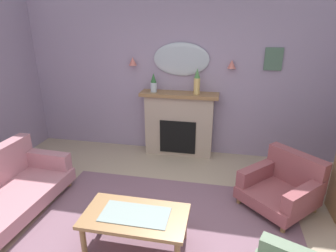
% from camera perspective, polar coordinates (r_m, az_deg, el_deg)
% --- Properties ---
extents(wall_back, '(6.97, 0.10, 2.94)m').
position_cam_1_polar(wall_back, '(5.07, 4.70, 10.60)').
color(wall_back, '#9E8CA8').
rests_on(wall_back, ground).
extents(patterned_rug, '(3.20, 2.40, 0.01)m').
position_cam_1_polar(patterned_rug, '(3.52, -1.09, -21.21)').
color(patterned_rug, '#7F5B6B').
rests_on(patterned_rug, ground).
extents(fireplace, '(1.36, 0.36, 1.16)m').
position_cam_1_polar(fireplace, '(5.12, 2.21, 0.28)').
color(fireplace, tan).
rests_on(fireplace, ground).
extents(mantel_vase_right, '(0.11, 0.11, 0.33)m').
position_cam_1_polar(mantel_vase_right, '(4.97, -2.92, 8.61)').
color(mantel_vase_right, silver).
rests_on(mantel_vase_right, fireplace).
extents(mantel_vase_left, '(0.11, 0.11, 0.43)m').
position_cam_1_polar(mantel_vase_left, '(4.83, 5.84, 8.85)').
color(mantel_vase_left, tan).
rests_on(mantel_vase_left, fireplace).
extents(wall_mirror, '(0.96, 0.06, 0.56)m').
position_cam_1_polar(wall_mirror, '(4.98, 2.66, 13.24)').
color(wall_mirror, '#B2BCC6').
extents(wall_sconce_left, '(0.14, 0.14, 0.14)m').
position_cam_1_polar(wall_sconce_left, '(5.13, -7.10, 12.78)').
color(wall_sconce_left, '#D17066').
extents(wall_sconce_right, '(0.14, 0.14, 0.14)m').
position_cam_1_polar(wall_sconce_right, '(4.88, 12.69, 12.03)').
color(wall_sconce_right, '#D17066').
extents(framed_picture, '(0.28, 0.03, 0.36)m').
position_cam_1_polar(framed_picture, '(4.98, 20.42, 12.48)').
color(framed_picture, '#4C6B56').
extents(coffee_table, '(1.10, 0.60, 0.45)m').
position_cam_1_polar(coffee_table, '(3.16, -6.57, -18.05)').
color(coffee_table, olive).
rests_on(coffee_table, ground).
extents(floral_couch, '(0.94, 1.76, 0.76)m').
position_cam_1_polar(floral_couch, '(4.22, -30.69, -11.36)').
color(floral_couch, '#B77A84').
rests_on(floral_couch, ground).
extents(armchair_in_corner, '(1.15, 1.15, 0.71)m').
position_cam_1_polar(armchair_in_corner, '(4.10, 22.09, -10.99)').
color(armchair_in_corner, '#934C51').
rests_on(armchair_in_corner, ground).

